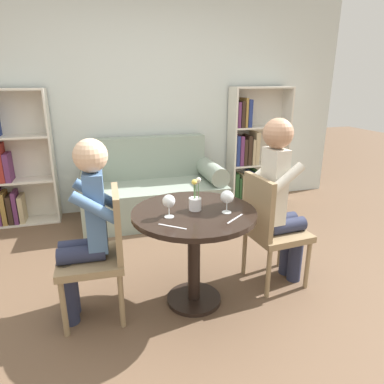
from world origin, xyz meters
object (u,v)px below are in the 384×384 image
(chair_left, at_px, (101,249))
(chair_right, at_px, (270,226))
(person_right, at_px, (281,198))
(bookshelf_left, at_px, (7,165))
(wine_glass_right, at_px, (227,197))
(bookshelf_right, at_px, (250,150))
(couch, at_px, (153,192))
(wine_glass_left, at_px, (169,202))
(flower_vase, at_px, (195,199))
(person_left, at_px, (85,227))

(chair_left, height_order, chair_right, same)
(chair_right, distance_m, person_right, 0.24)
(bookshelf_left, height_order, wine_glass_right, bookshelf_left)
(bookshelf_left, height_order, bookshelf_right, same)
(couch, xyz_separation_m, chair_right, (0.63, -1.64, 0.18))
(bookshelf_left, distance_m, wine_glass_left, 2.46)
(bookshelf_right, bearing_deg, bookshelf_left, -179.97)
(wine_glass_left, bearing_deg, person_right, 9.20)
(flower_vase, bearing_deg, couch, 90.45)
(chair_left, distance_m, wine_glass_right, 0.91)
(wine_glass_left, bearing_deg, flower_vase, 20.88)
(chair_right, xyz_separation_m, wine_glass_right, (-0.43, -0.16, 0.33))
(chair_right, bearing_deg, bookshelf_left, 43.84)
(bookshelf_right, distance_m, wine_glass_left, 2.56)
(couch, relative_size, bookshelf_left, 1.09)
(couch, distance_m, person_right, 1.83)
(chair_left, xyz_separation_m, chair_right, (1.26, 0.03, 0.00))
(person_left, height_order, wine_glass_left, person_left)
(bookshelf_left, distance_m, person_right, 2.96)
(bookshelf_left, relative_size, wine_glass_left, 9.77)
(person_right, xyz_separation_m, flower_vase, (-0.70, -0.07, 0.08))
(couch, xyz_separation_m, chair_left, (-0.63, -1.67, 0.18))
(couch, height_order, flower_vase, flower_vase)
(chair_right, distance_m, person_left, 1.36)
(person_left, height_order, person_right, person_right)
(couch, distance_m, bookshelf_left, 1.63)
(couch, relative_size, bookshelf_right, 1.09)
(bookshelf_right, bearing_deg, person_left, -137.08)
(chair_left, bearing_deg, person_left, -91.51)
(couch, height_order, wine_glass_left, couch)
(chair_left, bearing_deg, bookshelf_left, -152.17)
(chair_right, xyz_separation_m, flower_vase, (-0.62, -0.06, 0.30))
(chair_left, height_order, person_left, person_left)
(bookshelf_left, bearing_deg, person_right, -39.77)
(chair_left, xyz_separation_m, person_right, (1.35, 0.04, 0.22))
(couch, relative_size, wine_glass_right, 10.25)
(person_right, xyz_separation_m, wine_glass_left, (-0.90, -0.15, 0.11))
(couch, bearing_deg, chair_right, -68.96)
(couch, xyz_separation_m, wine_glass_right, (0.20, -1.81, 0.52))
(bookshelf_right, bearing_deg, flower_vase, -124.42)
(bookshelf_right, relative_size, chair_right, 1.65)
(chair_right, distance_m, wine_glass_right, 0.57)
(chair_left, relative_size, flower_vase, 3.92)
(chair_left, bearing_deg, bookshelf_right, 136.43)
(person_right, bearing_deg, wine_glass_left, 94.04)
(wine_glass_right, distance_m, flower_vase, 0.22)
(flower_vase, bearing_deg, person_left, 177.50)
(wine_glass_right, relative_size, flower_vase, 0.69)
(couch, xyz_separation_m, wine_glass_left, (-0.19, -1.78, 0.51))
(chair_right, relative_size, flower_vase, 3.92)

